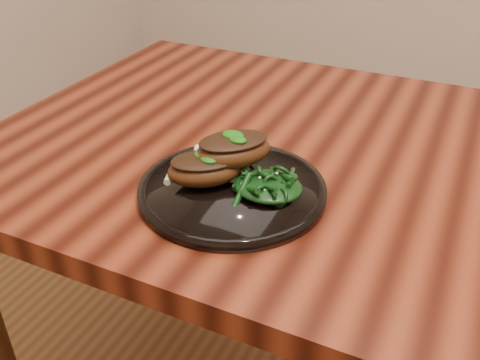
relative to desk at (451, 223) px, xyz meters
name	(u,v)px	position (x,y,z in m)	size (l,w,h in m)	color
desk	(451,223)	(0.00, 0.00, 0.00)	(1.60, 0.80, 0.75)	black
plate	(232,189)	(-0.30, -0.19, 0.09)	(0.27, 0.27, 0.02)	black
lamb_chop_front	(204,168)	(-0.34, -0.20, 0.12)	(0.13, 0.12, 0.05)	#46230D
lamb_chop_back	(233,149)	(-0.31, -0.16, 0.14)	(0.13, 0.13, 0.05)	#46230D
herb_smear	(229,161)	(-0.33, -0.13, 0.10)	(0.07, 0.05, 0.00)	#0B4607
greens_heap	(268,182)	(-0.25, -0.18, 0.11)	(0.10, 0.09, 0.04)	black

